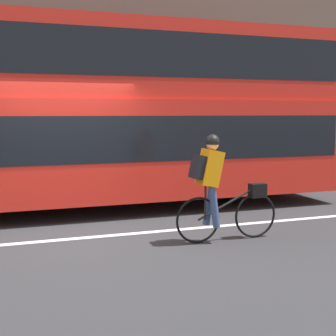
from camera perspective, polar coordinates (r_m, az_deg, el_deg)
ground_plane at (r=7.67m, az=-11.30°, el=-8.32°), size 80.00×80.00×0.00m
road_center_line at (r=7.60m, az=-11.22°, el=-8.43°), size 50.00×0.14×0.01m
sidewalk_curb at (r=12.35m, az=-14.37°, el=-2.40°), size 60.00×2.50×0.12m
building_facade at (r=13.81m, az=-15.43°, el=16.60°), size 60.00×0.30×8.79m
bus at (r=9.62m, az=-8.59°, el=7.23°), size 10.11×2.45×3.72m
cyclist_on_bike at (r=7.18m, az=6.04°, el=-2.01°), size 1.70×0.32×1.66m
street_sign_post at (r=13.85m, az=10.57°, el=4.57°), size 0.36×0.09×2.43m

